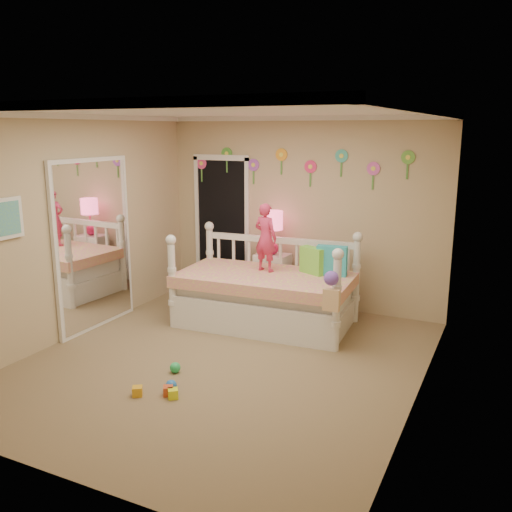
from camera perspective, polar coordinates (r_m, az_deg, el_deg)
The scene contains 18 objects.
floor at distance 5.99m, azimuth -3.41°, elevation -10.92°, with size 4.00×4.50×0.01m, color #7F684C.
ceiling at distance 5.48m, azimuth -3.79°, elevation 14.78°, with size 4.00×4.50×0.01m, color white.
back_wall at distance 7.60m, azimuth 4.73°, elevation 4.44°, with size 4.00×0.01×2.60m, color tan.
left_wall at distance 6.78m, azimuth -18.53°, elevation 2.76°, with size 0.01×4.50×2.60m, color tan.
right_wall at distance 4.95m, azimuth 17.06°, elevation -0.74°, with size 0.01×4.50×2.60m, color tan.
crown_molding at distance 5.48m, azimuth -3.78°, elevation 14.47°, with size 4.00×4.50×0.06m, color white, non-canonical shape.
daybed at distance 6.90m, azimuth 0.98°, elevation -2.39°, with size 2.20×1.18×1.19m, color white, non-canonical shape.
pillow_turquoise at distance 6.82m, azimuth 7.87°, elevation -0.49°, with size 0.37×0.13×0.37m, color #24ABB7.
pillow_lime at distance 6.89m, azimuth 5.90°, elevation -0.47°, with size 0.35×0.13×0.33m, color #77D741.
child at distance 6.91m, azimuth 1.00°, elevation 1.93°, with size 0.32×0.21×0.87m, color #D4305B.
nightstand at distance 7.68m, azimuth 1.72°, elevation -2.52°, with size 0.45×0.34×0.74m, color white.
table_lamp at distance 7.51m, azimuth 1.76°, elevation 3.16°, with size 0.27×0.27×0.60m.
closet_doorway at distance 8.16m, azimuth -3.58°, elevation 3.16°, with size 0.90×0.04×2.07m, color black.
flower_decals at distance 7.56m, azimuth 4.14°, elevation 9.28°, with size 3.40×0.02×0.50m, color #B2668C, non-canonical shape.
mirror_closet at distance 7.01m, azimuth -16.46°, elevation 1.15°, with size 0.07×1.30×2.10m, color white.
wall_picture at distance 6.12m, azimuth -24.33°, elevation 3.60°, with size 0.05×0.34×0.42m, color white.
hanging_bag at distance 5.94m, azimuth 7.71°, elevation -3.75°, with size 0.20×0.16×0.36m, color beige, non-canonical shape.
toy_scatter at distance 5.57m, azimuth -11.06°, elevation -12.46°, with size 0.80×1.30×0.11m, color #996666, non-canonical shape.
Camera 1 is at (2.68, -4.77, 2.43)m, focal length 38.55 mm.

